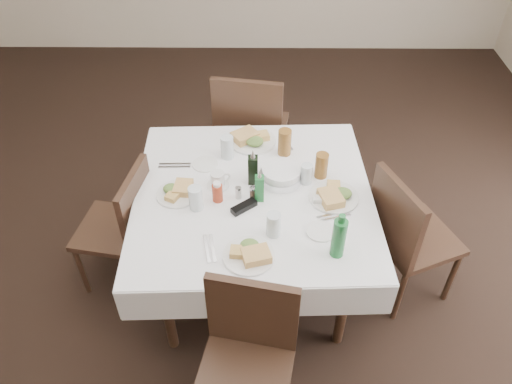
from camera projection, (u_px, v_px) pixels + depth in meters
ground_plane at (221, 289)px, 3.28m from camera, size 7.00×7.00×0.00m
room_shell at (202, 45)px, 2.14m from camera, size 6.04×7.04×2.80m
dining_table at (253, 203)px, 2.90m from camera, size 1.41×1.41×0.76m
chair_north at (250, 127)px, 3.64m from camera, size 0.56×0.56×1.03m
chair_south at (248, 353)px, 2.36m from camera, size 0.51×0.51×0.92m
chair_east at (405, 233)px, 2.92m from camera, size 0.58×0.58×0.94m
chair_west at (125, 222)px, 3.03m from camera, size 0.49×0.49×0.89m
meal_north at (252, 139)px, 3.19m from camera, size 0.30×0.30×0.07m
meal_south at (250, 253)px, 2.48m from camera, size 0.26×0.26×0.06m
meal_east at (334, 196)px, 2.79m from camera, size 0.28×0.28×0.06m
meal_west at (178, 191)px, 2.83m from camera, size 0.24×0.24×0.05m
side_plate_a at (205, 164)px, 3.03m from camera, size 0.16×0.16×0.01m
side_plate_b at (320, 231)px, 2.62m from camera, size 0.15×0.15×0.01m
water_n at (227, 147)px, 3.05m from camera, size 0.08×0.08×0.15m
water_s at (274, 224)px, 2.56m from camera, size 0.07×0.07×0.14m
water_e at (306, 174)px, 2.88m from camera, size 0.07×0.07×0.12m
water_w at (196, 198)px, 2.71m from camera, size 0.08×0.08×0.14m
iced_tea_a at (285, 142)px, 3.06m from camera, size 0.08×0.08×0.17m
iced_tea_b at (321, 165)px, 2.91m from camera, size 0.08×0.08×0.16m
bread_basket at (281, 175)px, 2.91m from camera, size 0.25×0.25×0.08m
oil_cruet_dark at (253, 169)px, 2.85m from camera, size 0.06×0.06×0.23m
oil_cruet_green at (259, 187)px, 2.75m from camera, size 0.05×0.05×0.21m
ketchup_bottle at (217, 192)px, 2.76m from camera, size 0.06×0.06×0.13m
salt_shaker at (238, 193)px, 2.79m from camera, size 0.03×0.03×0.08m
pepper_shaker at (253, 193)px, 2.79m from camera, size 0.04×0.04×0.08m
coffee_mug at (218, 180)px, 2.87m from camera, size 0.14×0.13×0.09m
sunglasses at (244, 207)px, 2.74m from camera, size 0.15×0.13×0.03m
green_bottle at (339, 237)px, 2.43m from camera, size 0.07×0.07×0.27m
sugar_caddy at (321, 200)px, 2.77m from camera, size 0.09×0.05×0.04m
cutlery_n at (286, 143)px, 3.19m from camera, size 0.09×0.16×0.01m
cutlery_s at (210, 248)px, 2.53m from camera, size 0.08×0.19×0.01m
cutlery_e at (334, 216)px, 2.70m from camera, size 0.19×0.10×0.01m
cutlery_w at (175, 166)px, 3.02m from camera, size 0.19×0.05×0.01m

